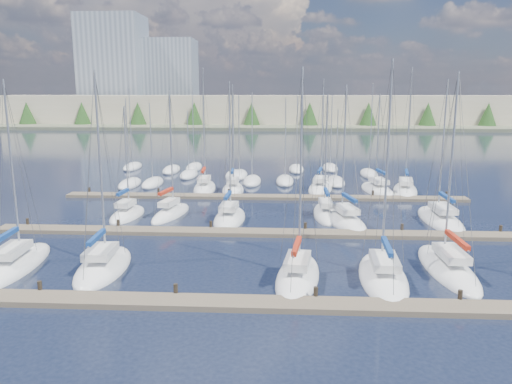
# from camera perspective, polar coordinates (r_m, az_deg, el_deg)

# --- Properties ---
(ground) EXTENTS (400.00, 400.00, 0.00)m
(ground) POSITION_cam_1_polar(r_m,az_deg,el_deg) (84.52, 1.74, 3.61)
(ground) COLOR #1B2337
(ground) RESTS_ON ground
(dock_near) EXTENTS (44.00, 1.93, 1.10)m
(dock_near) POSITION_cam_1_polar(r_m,az_deg,el_deg) (28.26, -1.39, -12.62)
(dock_near) COLOR #6B5E4C
(dock_near) RESTS_ON ground
(dock_mid) EXTENTS (44.00, 1.93, 1.10)m
(dock_mid) POSITION_cam_1_polar(r_m,az_deg,el_deg) (41.40, 0.16, -4.66)
(dock_mid) COLOR #6B5E4C
(dock_mid) RESTS_ON ground
(dock_far) EXTENTS (44.00, 1.93, 1.10)m
(dock_far) POSITION_cam_1_polar(r_m,az_deg,el_deg) (54.97, 0.93, -0.58)
(dock_far) COLOR #6B5E4C
(dock_far) RESTS_ON ground
(sailboat_k) EXTENTS (2.21, 7.86, 12.12)m
(sailboat_k) POSITION_cam_1_polar(r_m,az_deg,el_deg) (47.82, 7.89, -2.49)
(sailboat_k) COLOR white
(sailboat_k) RESTS_ON ground
(sailboat_r) EXTENTS (4.50, 9.66, 15.04)m
(sailboat_r) POSITION_cam_1_polar(r_m,az_deg,el_deg) (60.98, 16.68, 0.18)
(sailboat_r) COLOR white
(sailboat_r) RESTS_ON ground
(sailboat_e) EXTENTS (3.51, 9.27, 14.32)m
(sailboat_e) POSITION_cam_1_polar(r_m,az_deg,el_deg) (32.95, 14.29, -9.32)
(sailboat_e) COLOR white
(sailboat_e) RESTS_ON ground
(sailboat_m) EXTENTS (3.13, 9.82, 13.42)m
(sailboat_m) POSITION_cam_1_polar(r_m,az_deg,el_deg) (48.38, 20.31, -2.98)
(sailboat_m) COLOR white
(sailboat_m) RESTS_ON ground
(sailboat_c) EXTENTS (3.57, 8.41, 13.70)m
(sailboat_c) POSITION_cam_1_polar(r_m,az_deg,el_deg) (35.15, -17.04, -8.15)
(sailboat_c) COLOR white
(sailboat_c) RESTS_ON ground
(sailboat_j) EXTENTS (3.03, 7.93, 13.23)m
(sailboat_j) POSITION_cam_1_polar(r_m,az_deg,el_deg) (45.96, -3.04, -2.99)
(sailboat_j) COLOR white
(sailboat_j) RESTS_ON ground
(sailboat_n) EXTENTS (3.07, 8.52, 15.03)m
(sailboat_n) POSITION_cam_1_polar(r_m,az_deg,el_deg) (60.24, -5.90, 0.49)
(sailboat_n) COLOR white
(sailboat_n) RESTS_ON ground
(sailboat_f) EXTENTS (2.91, 9.72, 13.67)m
(sailboat_f) POSITION_cam_1_polar(r_m,az_deg,el_deg) (35.67, 21.04, -8.13)
(sailboat_f) COLOR white
(sailboat_f) RESTS_ON ground
(sailboat_d) EXTENTS (3.71, 8.76, 13.86)m
(sailboat_d) POSITION_cam_1_polar(r_m,az_deg,el_deg) (32.10, 4.80, -9.56)
(sailboat_d) COLOR white
(sailboat_d) RESTS_ON ground
(sailboat_p) EXTENTS (4.02, 8.46, 13.78)m
(sailboat_p) POSITION_cam_1_polar(r_m,az_deg,el_deg) (60.28, 7.36, 0.45)
(sailboat_p) COLOR white
(sailboat_p) RESTS_ON ground
(sailboat_o) EXTENTS (2.91, 7.05, 13.14)m
(sailboat_o) POSITION_cam_1_polar(r_m,az_deg,el_deg) (59.07, -2.64, 0.31)
(sailboat_o) COLOR white
(sailboat_o) RESTS_ON ground
(sailboat_h) EXTENTS (2.88, 6.50, 11.03)m
(sailboat_h) POSITION_cam_1_polar(r_m,az_deg,el_deg) (48.63, -14.50, -2.53)
(sailboat_h) COLOR white
(sailboat_h) RESTS_ON ground
(sailboat_i) EXTENTS (3.51, 7.76, 12.47)m
(sailboat_i) POSITION_cam_1_polar(r_m,az_deg,el_deg) (48.21, -9.71, -2.43)
(sailboat_i) COLOR white
(sailboat_i) RESTS_ON ground
(sailboat_l) EXTENTS (4.60, 8.95, 12.93)m
(sailboat_l) POSITION_cam_1_polar(r_m,az_deg,el_deg) (45.70, 10.06, -3.25)
(sailboat_l) COLOR white
(sailboat_l) RESTS_ON ground
(sailboat_a) EXTENTS (3.48, 9.48, 13.18)m
(sailboat_a) POSITION_cam_1_polar(r_m,az_deg,el_deg) (37.67, -25.74, -7.48)
(sailboat_a) COLOR white
(sailboat_a) RESTS_ON ground
(sailboat_q) EXTENTS (4.10, 8.64, 12.06)m
(sailboat_q) POSITION_cam_1_polar(r_m,az_deg,el_deg) (60.45, 13.69, 0.23)
(sailboat_q) COLOR white
(sailboat_q) RESTS_ON ground
(distant_boats) EXTENTS (36.93, 20.75, 13.30)m
(distant_boats) POSITION_cam_1_polar(r_m,az_deg,el_deg) (68.71, -2.24, 2.00)
(distant_boats) COLOR #9EA0A5
(distant_boats) RESTS_ON ground
(shoreline) EXTENTS (400.00, 60.00, 38.00)m
(shoreline) POSITION_cam_1_polar(r_m,az_deg,el_deg) (174.18, -1.91, 10.18)
(shoreline) COLOR #666B51
(shoreline) RESTS_ON ground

